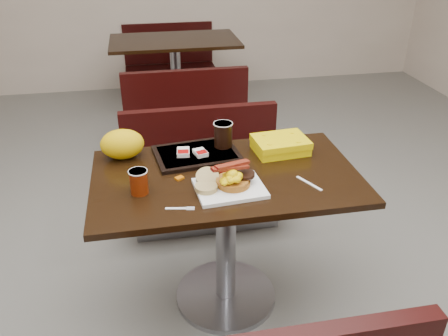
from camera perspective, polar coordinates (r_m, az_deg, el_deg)
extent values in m
cube|color=slate|center=(2.53, 0.21, -15.68)|extent=(6.00, 7.00, 0.01)
cube|color=white|center=(1.96, 0.72, -2.53)|extent=(0.30, 0.25, 0.02)
cylinder|color=#A6591B|center=(1.96, 1.17, -1.69)|extent=(0.17, 0.17, 0.03)
cylinder|color=black|center=(1.97, 2.54, -0.78)|extent=(0.11, 0.11, 0.01)
ellipsoid|color=#E2D804|center=(1.92, 0.99, -0.98)|extent=(0.10, 0.09, 0.05)
cylinder|color=tan|center=(1.93, -2.22, -2.42)|extent=(0.11, 0.11, 0.02)
cylinder|color=tan|center=(1.97, -2.07, -1.15)|extent=(0.12, 0.12, 0.06)
cylinder|color=#972805|center=(1.95, -10.53, -1.71)|extent=(0.09, 0.09, 0.11)
cube|color=white|center=(2.04, 10.52, -1.88)|extent=(0.08, 0.14, 0.00)
cube|color=#B15307|center=(2.05, -5.56, -1.25)|extent=(0.05, 0.04, 0.01)
cube|color=#8C0504|center=(2.10, 0.00, -0.25)|extent=(0.04, 0.03, 0.01)
cube|color=black|center=(2.24, -3.41, 1.74)|extent=(0.43, 0.33, 0.02)
cube|color=silver|center=(2.22, -5.08, 1.98)|extent=(0.07, 0.09, 0.02)
cube|color=silver|center=(2.21, -2.94, 1.91)|extent=(0.07, 0.09, 0.02)
cylinder|color=black|center=(2.26, -0.11, 4.15)|extent=(0.11, 0.11, 0.12)
cube|color=#E3C303|center=(2.28, 7.01, 2.87)|extent=(0.28, 0.22, 0.07)
ellipsoid|color=#DBBE07|center=(2.24, -12.51, 2.92)|extent=(0.22, 0.18, 0.14)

